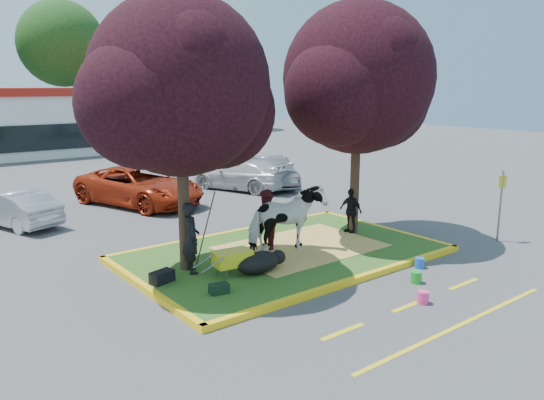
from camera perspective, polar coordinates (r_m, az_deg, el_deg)
ground at (r=14.53m, az=1.33°, el=-6.06°), size 90.00×90.00×0.00m
median_island at (r=14.51m, az=1.33°, el=-5.78°), size 8.00×5.00×0.15m
curb_near at (r=12.73m, az=8.78°, el=-8.54°), size 8.30×0.16×0.15m
curb_far at (r=16.50m, az=-4.36°, el=-3.58°), size 8.30×0.16×0.15m
curb_left at (r=12.48m, az=-13.53°, el=-9.18°), size 0.16×5.30×0.15m
curb_right at (r=17.28m, az=11.88°, el=-3.08°), size 0.16×5.30×0.15m
straw_bedding at (r=14.85m, az=3.13°, el=-5.04°), size 4.20×3.00×0.01m
tree_purple_left at (r=12.56m, az=-9.77°, el=11.15°), size 5.06×4.20×6.51m
tree_purple_right at (r=15.94m, az=9.34°, el=12.08°), size 5.30×4.40×6.82m
fire_lane_stripe_a at (r=10.40m, az=7.64°, el=-13.86°), size 1.10×0.12×0.01m
fire_lane_stripe_b at (r=11.80m, az=14.59°, el=-10.90°), size 1.10×0.12×0.01m
fire_lane_stripe_c at (r=13.35m, az=19.91°, el=-8.49°), size 1.10×0.12×0.01m
fire_lane_long at (r=11.18m, az=19.57°, el=-12.56°), size 6.00×0.10×0.01m
retail_building at (r=40.19m, az=-22.61°, el=8.00°), size 20.40×8.40×4.40m
treeline at (r=49.40m, az=-27.16°, el=14.61°), size 46.58×7.80×14.63m
cow at (r=14.16m, az=1.59°, el=-2.14°), size 2.20×1.16×1.79m
calf at (r=12.77m, az=-1.49°, el=-6.74°), size 1.33×0.97×0.52m
handler at (r=12.80m, az=-8.69°, el=-4.03°), size 0.57×0.72×1.71m
visitor_a at (r=14.36m, az=-0.66°, el=-2.18°), size 0.94×1.01×1.67m
visitor_b at (r=16.29m, az=8.46°, el=-1.13°), size 0.41×0.83×1.37m
wheelbarrow at (r=12.61m, az=-4.24°, el=-6.28°), size 1.59×0.64×0.60m
gear_bag_dark at (r=12.45m, az=-11.74°, el=-8.09°), size 0.60×0.42×0.28m
gear_bag_green at (r=11.66m, az=-5.71°, el=-9.47°), size 0.45×0.33×0.22m
sign_post at (r=16.98m, az=23.41°, el=0.12°), size 0.30×0.08×2.14m
bucket_green at (r=13.05m, az=15.25°, el=-8.02°), size 0.29×0.29×0.28m
bucket_pink at (r=11.93m, az=15.91°, el=-10.03°), size 0.31×0.31×0.27m
bucket_blue at (r=14.11m, az=15.59°, el=-6.53°), size 0.26×0.26×0.26m
car_silver at (r=19.38m, az=-25.95°, el=-0.81°), size 2.38×3.85×1.20m
car_red at (r=21.16m, az=-14.08°, el=1.49°), size 4.08×5.91×1.50m
car_white at (r=23.65m, az=-3.39°, el=2.72°), size 3.39×4.93×1.33m
car_grey at (r=24.31m, az=0.04°, el=3.03°), size 2.84×4.33×1.35m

